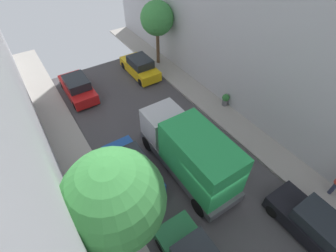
{
  "coord_description": "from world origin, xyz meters",
  "views": [
    {
      "loc": [
        -5.58,
        -4.38,
        11.78
      ],
      "look_at": [
        0.84,
        5.39,
        0.5
      ],
      "focal_mm": 26.74,
      "sensor_mm": 36.0,
      "label": 1
    }
  ],
  "objects_px": {
    "parked_car_right_1": "(315,225)",
    "delivery_truck": "(190,152)",
    "parked_car_left_3": "(132,168)",
    "parked_car_right_2": "(140,67)",
    "street_tree_1": "(157,19)",
    "parked_car_left_4": "(78,88)",
    "potted_plant_1": "(226,99)",
    "street_tree_0": "(114,200)"
  },
  "relations": [
    {
      "from": "parked_car_left_4",
      "to": "delivery_truck",
      "type": "bearing_deg",
      "value": -75.51
    },
    {
      "from": "parked_car_right_1",
      "to": "street_tree_0",
      "type": "relative_size",
      "value": 0.66
    },
    {
      "from": "parked_car_right_2",
      "to": "delivery_truck",
      "type": "distance_m",
      "value": 10.88
    },
    {
      "from": "parked_car_left_4",
      "to": "street_tree_0",
      "type": "relative_size",
      "value": 0.66
    },
    {
      "from": "parked_car_left_4",
      "to": "parked_car_right_1",
      "type": "bearing_deg",
      "value": -71.7
    },
    {
      "from": "street_tree_0",
      "to": "parked_car_right_2",
      "type": "bearing_deg",
      "value": 59.45
    },
    {
      "from": "parked_car_right_1",
      "to": "delivery_truck",
      "type": "xyz_separation_m",
      "value": [
        -2.7,
        5.88,
        1.07
      ]
    },
    {
      "from": "parked_car_right_2",
      "to": "potted_plant_1",
      "type": "relative_size",
      "value": 4.64
    },
    {
      "from": "parked_car_left_3",
      "to": "street_tree_1",
      "type": "distance_m",
      "value": 12.73
    },
    {
      "from": "parked_car_left_4",
      "to": "street_tree_1",
      "type": "relative_size",
      "value": 0.79
    },
    {
      "from": "parked_car_left_3",
      "to": "parked_car_right_2",
      "type": "bearing_deg",
      "value": 58.94
    },
    {
      "from": "parked_car_left_4",
      "to": "parked_car_right_2",
      "type": "distance_m",
      "value": 5.4
    },
    {
      "from": "parked_car_right_1",
      "to": "potted_plant_1",
      "type": "distance_m",
      "value": 9.65
    },
    {
      "from": "delivery_truck",
      "to": "potted_plant_1",
      "type": "xyz_separation_m",
      "value": [
        5.76,
        3.27,
        -1.14
      ]
    },
    {
      "from": "parked_car_left_4",
      "to": "parked_car_right_2",
      "type": "bearing_deg",
      "value": 0.38
    },
    {
      "from": "parked_car_right_1",
      "to": "delivery_truck",
      "type": "height_order",
      "value": "delivery_truck"
    },
    {
      "from": "parked_car_left_3",
      "to": "parked_car_right_2",
      "type": "height_order",
      "value": "same"
    },
    {
      "from": "parked_car_left_3",
      "to": "parked_car_left_4",
      "type": "xyz_separation_m",
      "value": [
        0.0,
        8.93,
        0.0
      ]
    },
    {
      "from": "street_tree_1",
      "to": "potted_plant_1",
      "type": "xyz_separation_m",
      "value": [
        0.85,
        -7.89,
        -3.41
      ]
    },
    {
      "from": "potted_plant_1",
      "to": "delivery_truck",
      "type": "bearing_deg",
      "value": -150.41
    },
    {
      "from": "delivery_truck",
      "to": "potted_plant_1",
      "type": "distance_m",
      "value": 6.73
    },
    {
      "from": "parked_car_right_1",
      "to": "delivery_truck",
      "type": "bearing_deg",
      "value": 114.67
    },
    {
      "from": "parked_car_right_2",
      "to": "parked_car_left_4",
      "type": "bearing_deg",
      "value": -179.62
    },
    {
      "from": "parked_car_right_2",
      "to": "delivery_truck",
      "type": "height_order",
      "value": "delivery_truck"
    },
    {
      "from": "parked_car_left_3",
      "to": "potted_plant_1",
      "type": "xyz_separation_m",
      "value": [
        8.46,
        1.75,
        -0.08
      ]
    },
    {
      "from": "parked_car_left_3",
      "to": "delivery_truck",
      "type": "relative_size",
      "value": 0.64
    },
    {
      "from": "parked_car_right_2",
      "to": "potted_plant_1",
      "type": "height_order",
      "value": "parked_car_right_2"
    },
    {
      "from": "parked_car_right_1",
      "to": "street_tree_1",
      "type": "relative_size",
      "value": 0.79
    },
    {
      "from": "parked_car_right_1",
      "to": "street_tree_0",
      "type": "bearing_deg",
      "value": 154.07
    },
    {
      "from": "parked_car_right_1",
      "to": "street_tree_0",
      "type": "distance_m",
      "value": 9.31
    },
    {
      "from": "delivery_truck",
      "to": "parked_car_right_2",
      "type": "bearing_deg",
      "value": 75.56
    },
    {
      "from": "parked_car_right_2",
      "to": "street_tree_0",
      "type": "xyz_separation_m",
      "value": [
        -7.5,
        -12.72,
        4.13
      ]
    },
    {
      "from": "street_tree_0",
      "to": "potted_plant_1",
      "type": "relative_size",
      "value": 7.03
    },
    {
      "from": "street_tree_0",
      "to": "street_tree_1",
      "type": "bearing_deg",
      "value": 54.03
    },
    {
      "from": "parked_car_right_2",
      "to": "delivery_truck",
      "type": "relative_size",
      "value": 0.64
    },
    {
      "from": "parked_car_left_4",
      "to": "parked_car_right_1",
      "type": "xyz_separation_m",
      "value": [
        5.4,
        -16.33,
        0.0
      ]
    },
    {
      "from": "street_tree_1",
      "to": "street_tree_0",
      "type": "bearing_deg",
      "value": -125.97
    },
    {
      "from": "parked_car_left_4",
      "to": "parked_car_right_2",
      "type": "height_order",
      "value": "same"
    },
    {
      "from": "parked_car_right_1",
      "to": "street_tree_1",
      "type": "distance_m",
      "value": 17.5
    },
    {
      "from": "parked_car_right_2",
      "to": "street_tree_1",
      "type": "bearing_deg",
      "value": 16.98
    },
    {
      "from": "parked_car_right_2",
      "to": "potted_plant_1",
      "type": "xyz_separation_m",
      "value": [
        3.06,
        -7.21,
        -0.08
      ]
    },
    {
      "from": "parked_car_left_3",
      "to": "parked_car_left_4",
      "type": "distance_m",
      "value": 8.93
    }
  ]
}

